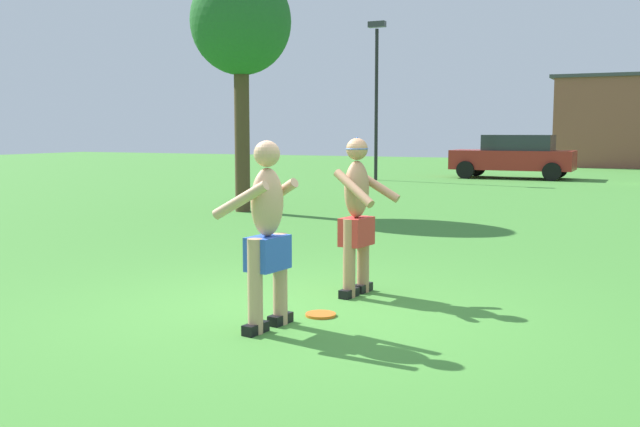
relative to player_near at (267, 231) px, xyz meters
The scene contains 7 objects.
ground_plane 1.11m from the player_near, 91.78° to the left, with size 80.00×80.00×0.00m, color #428433.
player_near is the anchor object (origin of this frame).
player_in_red 1.58m from the player_near, 82.43° to the left, with size 0.59×0.68×1.66m.
frisbee 1.07m from the player_near, 67.81° to the left, with size 0.29×0.29×0.03m, color orange.
car_red_near_post 21.61m from the player_near, 94.61° to the left, with size 4.30×2.03×1.58m.
lamp_post 19.65m from the player_near, 107.85° to the left, with size 0.60×0.24×5.46m.
tree_left_field 9.91m from the player_near, 122.30° to the left, with size 2.12×2.12×5.12m.
Camera 1 is at (3.07, -6.16, 1.73)m, focal length 40.87 mm.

